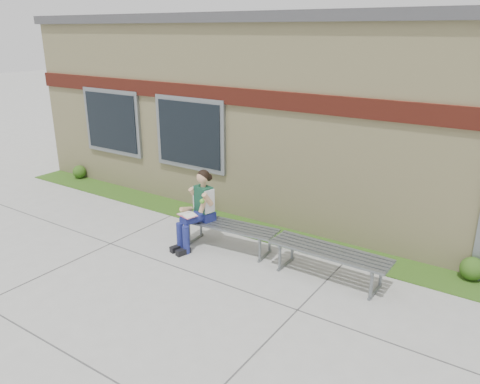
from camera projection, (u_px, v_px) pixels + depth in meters
The scene contains 9 objects.
ground at pixel (222, 305), 6.96m from camera, with size 80.00×80.00×0.00m, color #9E9E99.
grass_strip at pixel (301, 242), 8.99m from camera, with size 16.00×0.80×0.02m, color #264F15.
school_building at pixel (371, 109), 10.95m from camera, with size 16.20×6.22×4.20m.
bench_left at pixel (229, 230), 8.63m from camera, with size 1.90×0.70×0.48m.
bench_right at pixel (329, 257), 7.56m from camera, with size 1.99×0.58×0.52m.
girl at pixel (198, 208), 8.61m from camera, with size 0.56×0.93×1.46m.
shrub_west at pixel (79, 172), 12.76m from camera, with size 0.35×0.35×0.35m, color #264F15.
shrub_mid at pixel (203, 203), 10.50m from camera, with size 0.32×0.32×0.32m, color #264F15.
shrub_east at pixel (472, 269), 7.56m from camera, with size 0.38×0.38×0.38m, color #264F15.
Camera 1 is at (3.58, -4.84, 3.88)m, focal length 35.00 mm.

